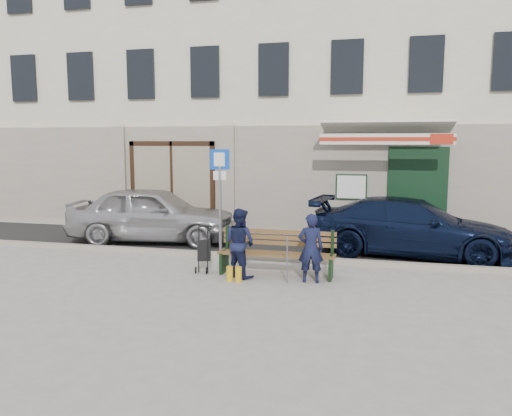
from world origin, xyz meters
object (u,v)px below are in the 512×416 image
(car_silver, at_px, (153,214))
(woman, at_px, (240,243))
(man, at_px, (311,248))
(bench, at_px, (274,253))
(parking_sign, at_px, (220,186))
(stroller, at_px, (204,252))
(car_navy, at_px, (412,227))

(car_silver, bearing_deg, woman, -138.73)
(man, bearing_deg, bench, -32.70)
(man, relative_size, woman, 0.97)
(car_silver, height_order, woman, car_silver)
(man, distance_m, woman, 1.45)
(parking_sign, distance_m, bench, 2.48)
(woman, bearing_deg, man, -156.48)
(parking_sign, height_order, stroller, parking_sign)
(car_navy, relative_size, parking_sign, 1.86)
(car_silver, distance_m, parking_sign, 2.76)
(car_silver, xyz_separation_m, man, (4.73, -2.95, -0.09))
(bench, relative_size, woman, 1.71)
(car_silver, bearing_deg, car_navy, -97.51)
(car_silver, xyz_separation_m, woman, (3.28, -2.89, -0.07))
(woman, bearing_deg, bench, -130.16)
(car_navy, xyz_separation_m, man, (-2.06, -2.93, -0.01))
(car_silver, bearing_deg, stroller, -145.03)
(car_navy, distance_m, man, 3.58)
(car_navy, height_order, man, car_navy)
(bench, height_order, stroller, bench)
(parking_sign, height_order, woman, parking_sign)
(parking_sign, bearing_deg, car_silver, 154.96)
(stroller, bearing_deg, parking_sign, 77.55)
(car_navy, relative_size, bench, 1.98)
(parking_sign, bearing_deg, man, -34.39)
(man, xyz_separation_m, stroller, (-2.30, 0.29, -0.26))
(car_silver, xyz_separation_m, parking_sign, (2.32, -1.18, 0.93))
(parking_sign, relative_size, bench, 1.06)
(man, bearing_deg, car_silver, -40.81)
(car_navy, relative_size, stroller, 4.97)
(bench, bearing_deg, man, -23.86)
(car_silver, relative_size, man, 3.32)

